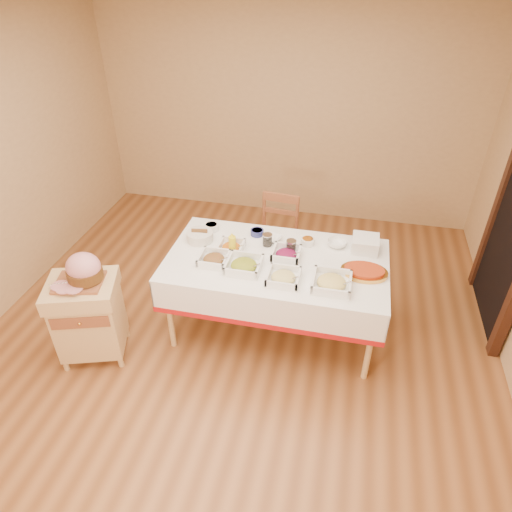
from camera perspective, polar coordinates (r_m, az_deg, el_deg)
The scene contains 22 objects.
room_shell at distance 3.29m, azimuth -3.29°, elevation 5.04°, with size 5.00×5.00×5.00m.
dining_table at distance 3.87m, azimuth 2.53°, elevation -2.35°, with size 1.82×1.02×0.76m.
butcher_cart at distance 3.97m, azimuth -20.23°, elevation -6.92°, with size 0.64×0.59×0.75m.
dining_chair at distance 4.60m, azimuth 2.54°, elevation 2.23°, with size 0.44×0.42×0.89m.
ham_on_board at distance 3.71m, azimuth -20.80°, elevation -1.72°, with size 0.38×0.36×0.25m.
serving_dish_a at distance 3.73m, azimuth -5.28°, elevation -0.35°, with size 0.24×0.23×0.10m.
serving_dish_b at distance 3.64m, azimuth -1.53°, elevation -1.14°, with size 0.28×0.28×0.11m.
serving_dish_c at distance 3.52m, azimuth 3.45°, elevation -2.66°, with size 0.25×0.25×0.10m.
serving_dish_d at distance 3.51m, azimuth 9.43°, elevation -3.26°, with size 0.29×0.29×0.11m.
serving_dish_e at distance 3.87m, azimuth -3.12°, elevation 1.15°, with size 0.22×0.21×0.10m.
serving_dish_f at distance 3.78m, azimuth 3.80°, elevation 0.27°, with size 0.24×0.23×0.11m.
small_bowl_left at distance 4.16m, azimuth -5.59°, elevation 3.67°, with size 0.13×0.13×0.06m.
small_bowl_mid at distance 4.07m, azimuth 0.14°, elevation 3.01°, with size 0.12×0.12×0.05m.
small_bowl_right at distance 3.96m, azimuth 6.47°, elevation 1.88°, with size 0.12×0.12×0.06m.
bowl_white_imported at distance 4.00m, azimuth 2.00°, elevation 2.22°, with size 0.16×0.16×0.04m, color white.
bowl_small_imported at distance 3.98m, azimuth 10.08°, elevation 1.56°, with size 0.17×0.17×0.05m, color white.
preserve_jar_left at distance 3.92m, azimuth 1.43°, elevation 1.97°, with size 0.09×0.09×0.11m.
preserve_jar_right at distance 3.84m, azimuth 4.40°, elevation 1.16°, with size 0.09×0.09×0.11m.
mustard_bottle at distance 3.81m, azimuth -2.98°, elevation 1.54°, with size 0.06×0.06×0.19m.
bread_basket at distance 4.02m, azimuth -7.03°, elevation 2.51°, with size 0.23×0.23×0.10m.
plate_stack at distance 3.96m, azimuth 13.49°, elevation 1.48°, with size 0.22×0.22×0.12m.
brass_platter at distance 3.69m, azimuth 13.37°, elevation -1.90°, with size 0.37×0.27×0.05m.
Camera 1 is at (0.81, -2.74, 2.93)m, focal length 32.00 mm.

